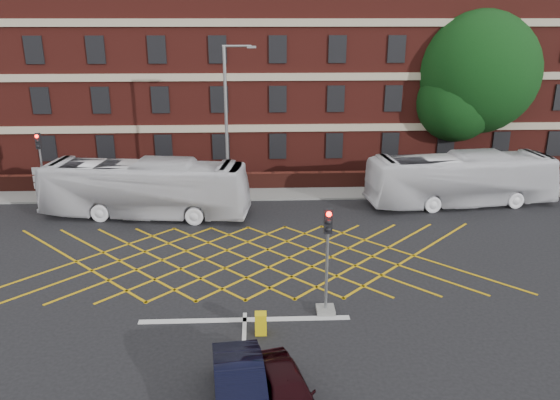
{
  "coord_description": "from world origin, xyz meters",
  "views": [
    {
      "loc": [
        0.58,
        -21.65,
        10.96
      ],
      "look_at": [
        1.55,
        1.5,
        3.09
      ],
      "focal_mm": 35.0,
      "sensor_mm": 36.0,
      "label": 1
    }
  ],
  "objects_px": {
    "bus_right": "(461,179)",
    "direction_signs": "(42,179)",
    "bus_left": "(145,188)",
    "utility_cabinet": "(261,323)",
    "deciduous_tree": "(475,81)",
    "traffic_light_far": "(43,174)",
    "car_navy": "(240,390)",
    "street_lamp": "(228,155)",
    "traffic_light_near": "(327,271)",
    "car_maroon": "(286,392)"
  },
  "relations": [
    {
      "from": "street_lamp",
      "to": "utility_cabinet",
      "type": "distance_m",
      "value": 13.99
    },
    {
      "from": "utility_cabinet",
      "to": "traffic_light_near",
      "type": "bearing_deg",
      "value": 28.61
    },
    {
      "from": "bus_left",
      "to": "traffic_light_near",
      "type": "xyz_separation_m",
      "value": [
        8.98,
        -11.22,
        0.13
      ]
    },
    {
      "from": "utility_cabinet",
      "to": "bus_right",
      "type": "bearing_deg",
      "value": 48.52
    },
    {
      "from": "car_navy",
      "to": "deciduous_tree",
      "type": "distance_m",
      "value": 30.33
    },
    {
      "from": "direction_signs",
      "to": "bus_left",
      "type": "bearing_deg",
      "value": -23.6
    },
    {
      "from": "car_maroon",
      "to": "deciduous_tree",
      "type": "height_order",
      "value": "deciduous_tree"
    },
    {
      "from": "traffic_light_far",
      "to": "traffic_light_near",
      "type": "bearing_deg",
      "value": -41.85
    },
    {
      "from": "traffic_light_far",
      "to": "bus_left",
      "type": "bearing_deg",
      "value": -22.92
    },
    {
      "from": "traffic_light_far",
      "to": "utility_cabinet",
      "type": "relative_size",
      "value": 5.2
    },
    {
      "from": "car_navy",
      "to": "deciduous_tree",
      "type": "bearing_deg",
      "value": 51.27
    },
    {
      "from": "car_maroon",
      "to": "deciduous_tree",
      "type": "xyz_separation_m",
      "value": [
        14.58,
        25.23,
        5.96
      ]
    },
    {
      "from": "traffic_light_near",
      "to": "deciduous_tree",
      "type": "bearing_deg",
      "value": 57.17
    },
    {
      "from": "street_lamp",
      "to": "traffic_light_near",
      "type": "bearing_deg",
      "value": -70.81
    },
    {
      "from": "bus_right",
      "to": "direction_signs",
      "type": "distance_m",
      "value": 25.59
    },
    {
      "from": "bus_right",
      "to": "direction_signs",
      "type": "height_order",
      "value": "bus_right"
    },
    {
      "from": "bus_left",
      "to": "traffic_light_near",
      "type": "distance_m",
      "value": 14.37
    },
    {
      "from": "deciduous_tree",
      "to": "direction_signs",
      "type": "distance_m",
      "value": 29.59
    },
    {
      "from": "car_maroon",
      "to": "street_lamp",
      "type": "xyz_separation_m",
      "value": [
        -2.41,
        17.68,
        2.65
      ]
    },
    {
      "from": "bus_right",
      "to": "car_navy",
      "type": "distance_m",
      "value": 21.96
    },
    {
      "from": "car_navy",
      "to": "deciduous_tree",
      "type": "height_order",
      "value": "deciduous_tree"
    },
    {
      "from": "car_navy",
      "to": "traffic_light_far",
      "type": "relative_size",
      "value": 0.99
    },
    {
      "from": "car_navy",
      "to": "car_maroon",
      "type": "xyz_separation_m",
      "value": [
        1.32,
        -0.08,
        -0.06
      ]
    },
    {
      "from": "bus_right",
      "to": "traffic_light_near",
      "type": "distance_m",
      "value": 15.73
    },
    {
      "from": "bus_left",
      "to": "deciduous_tree",
      "type": "bearing_deg",
      "value": -60.9
    },
    {
      "from": "bus_right",
      "to": "utility_cabinet",
      "type": "xyz_separation_m",
      "value": [
        -12.19,
        -13.79,
        -1.17
      ]
    },
    {
      "from": "car_maroon",
      "to": "utility_cabinet",
      "type": "height_order",
      "value": "car_maroon"
    },
    {
      "from": "bus_left",
      "to": "car_navy",
      "type": "bearing_deg",
      "value": -153.03
    },
    {
      "from": "bus_right",
      "to": "street_lamp",
      "type": "bearing_deg",
      "value": 84.89
    },
    {
      "from": "bus_left",
      "to": "deciduous_tree",
      "type": "xyz_separation_m",
      "value": [
        21.72,
        8.53,
        4.96
      ]
    },
    {
      "from": "bus_right",
      "to": "utility_cabinet",
      "type": "distance_m",
      "value": 18.44
    },
    {
      "from": "deciduous_tree",
      "to": "bus_left",
      "type": "bearing_deg",
      "value": -158.56
    },
    {
      "from": "car_navy",
      "to": "utility_cabinet",
      "type": "bearing_deg",
      "value": 74.68
    },
    {
      "from": "deciduous_tree",
      "to": "direction_signs",
      "type": "height_order",
      "value": "deciduous_tree"
    },
    {
      "from": "direction_signs",
      "to": "car_navy",
      "type": "bearing_deg",
      "value": -57.08
    },
    {
      "from": "traffic_light_far",
      "to": "street_lamp",
      "type": "relative_size",
      "value": 0.45
    },
    {
      "from": "car_navy",
      "to": "traffic_light_near",
      "type": "height_order",
      "value": "traffic_light_near"
    },
    {
      "from": "bus_right",
      "to": "utility_cabinet",
      "type": "relative_size",
      "value": 13.85
    },
    {
      "from": "bus_right",
      "to": "utility_cabinet",
      "type": "height_order",
      "value": "bus_right"
    },
    {
      "from": "car_navy",
      "to": "utility_cabinet",
      "type": "height_order",
      "value": "car_navy"
    },
    {
      "from": "car_maroon",
      "to": "utility_cabinet",
      "type": "distance_m",
      "value": 4.16
    },
    {
      "from": "bus_right",
      "to": "deciduous_tree",
      "type": "distance_m",
      "value": 9.4
    },
    {
      "from": "car_maroon",
      "to": "traffic_light_far",
      "type": "xyz_separation_m",
      "value": [
        -13.87,
        19.54,
        1.13
      ]
    },
    {
      "from": "utility_cabinet",
      "to": "deciduous_tree",
      "type": "bearing_deg",
      "value": 54.15
    },
    {
      "from": "direction_signs",
      "to": "utility_cabinet",
      "type": "xyz_separation_m",
      "value": [
        13.33,
        -15.61,
        -0.97
      ]
    },
    {
      "from": "bus_left",
      "to": "deciduous_tree",
      "type": "distance_m",
      "value": 23.85
    },
    {
      "from": "bus_left",
      "to": "traffic_light_far",
      "type": "relative_size",
      "value": 2.74
    },
    {
      "from": "bus_left",
      "to": "utility_cabinet",
      "type": "xyz_separation_m",
      "value": [
        6.45,
        -12.6,
        -1.22
      ]
    },
    {
      "from": "bus_right",
      "to": "deciduous_tree",
      "type": "relative_size",
      "value": 0.99
    },
    {
      "from": "car_navy",
      "to": "traffic_light_far",
      "type": "bearing_deg",
      "value": 116.39
    }
  ]
}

